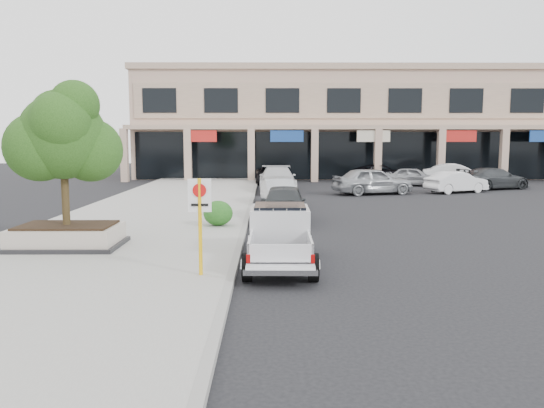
{
  "coord_description": "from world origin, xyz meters",
  "views": [
    {
      "loc": [
        -0.66,
        -14.87,
        3.35
      ],
      "look_at": [
        -0.55,
        1.5,
        1.35
      ],
      "focal_mm": 35.0,
      "sensor_mm": 36.0,
      "label": 1
    }
  ],
  "objects": [
    {
      "name": "curb_car_d",
      "position": [
        -0.46,
        25.16,
        0.69
      ],
      "size": [
        2.42,
        5.04,
        1.38
      ],
      "primitive_type": "imported",
      "rotation": [
        0.0,
        0.0,
        0.02
      ],
      "color": "black",
      "rests_on": "ground"
    },
    {
      "name": "strip_mall",
      "position": [
        8.0,
        33.93,
        4.75
      ],
      "size": [
        40.55,
        12.43,
        9.5
      ],
      "color": "tan",
      "rests_on": "ground"
    },
    {
      "name": "sidewalk",
      "position": [
        -5.5,
        6.0,
        0.07
      ],
      "size": [
        8.0,
        52.0,
        0.15
      ],
      "primitive_type": "cube",
      "color": "gray",
      "rests_on": "ground"
    },
    {
      "name": "lot_car_a",
      "position": [
        5.71,
        17.38,
        0.83
      ],
      "size": [
        5.2,
        3.1,
        1.66
      ],
      "primitive_type": "imported",
      "rotation": [
        0.0,
        0.0,
        1.82
      ],
      "color": "#96999E",
      "rests_on": "ground"
    },
    {
      "name": "lot_car_c",
      "position": [
        14.58,
        20.67,
        0.72
      ],
      "size": [
        5.39,
        3.6,
        1.45
      ],
      "primitive_type": "imported",
      "rotation": [
        0.0,
        0.0,
        1.92
      ],
      "color": "#2F3234",
      "rests_on": "ground"
    },
    {
      "name": "lot_car_f",
      "position": [
        12.99,
        23.28,
        0.79
      ],
      "size": [
        5.08,
        2.78,
        1.59
      ],
      "primitive_type": "imported",
      "rotation": [
        0.0,
        0.0,
        1.33
      ],
      "color": "silver",
      "rests_on": "ground"
    },
    {
      "name": "curb_car_c",
      "position": [
        -0.08,
        18.91,
        0.82
      ],
      "size": [
        2.36,
        5.66,
        1.63
      ],
      "primitive_type": "imported",
      "rotation": [
        0.0,
        0.0,
        0.01
      ],
      "color": "silver",
      "rests_on": "ground"
    },
    {
      "name": "curb_car_b",
      "position": [
        -0.11,
        11.63,
        0.68
      ],
      "size": [
        1.97,
        4.28,
        1.36
      ],
      "primitive_type": "imported",
      "rotation": [
        0.0,
        0.0,
        0.13
      ],
      "color": "#B0B3B8",
      "rests_on": "ground"
    },
    {
      "name": "pickup_truck",
      "position": [
        -0.35,
        -0.99,
        0.77
      ],
      "size": [
        1.89,
        4.9,
        1.53
      ],
      "primitive_type": null,
      "rotation": [
        0.0,
        0.0,
        -0.02
      ],
      "color": "silver",
      "rests_on": "ground"
    },
    {
      "name": "planter_tree",
      "position": [
        -6.55,
        0.95,
        3.41
      ],
      "size": [
        2.9,
        2.55,
        4.0
      ],
      "color": "#312313",
      "rests_on": "planter"
    },
    {
      "name": "lot_car_e",
      "position": [
        9.86,
        23.27,
        0.68
      ],
      "size": [
        4.29,
        2.9,
        1.35
      ],
      "primitive_type": "imported",
      "rotation": [
        0.0,
        0.0,
        1.21
      ],
      "color": "#93959A",
      "rests_on": "ground"
    },
    {
      "name": "lot_car_b",
      "position": [
        11.18,
        18.28,
        0.67
      ],
      "size": [
        4.32,
        2.94,
        1.35
      ],
      "primitive_type": "imported",
      "rotation": [
        0.0,
        0.0,
        1.98
      ],
      "color": "silver",
      "rests_on": "ground"
    },
    {
      "name": "hedge",
      "position": [
        -2.53,
        4.67,
        0.62
      ],
      "size": [
        1.1,
        0.99,
        0.93
      ],
      "primitive_type": "ellipsoid",
      "color": "#154A15",
      "rests_on": "sidewalk"
    },
    {
      "name": "lot_car_d",
      "position": [
        8.42,
        27.32,
        0.68
      ],
      "size": [
        5.27,
        3.3,
        1.36
      ],
      "primitive_type": "imported",
      "rotation": [
        0.0,
        0.0,
        1.34
      ],
      "color": "black",
      "rests_on": "ground"
    },
    {
      "name": "no_parking_sign",
      "position": [
        -2.27,
        -2.56,
        1.63
      ],
      "size": [
        0.55,
        0.09,
        2.3
      ],
      "color": "#F7B70D",
      "rests_on": "sidewalk"
    },
    {
      "name": "ground",
      "position": [
        0.0,
        0.0,
        0.0
      ],
      "size": [
        120.0,
        120.0,
        0.0
      ],
      "primitive_type": "plane",
      "color": "black",
      "rests_on": "ground"
    },
    {
      "name": "planter",
      "position": [
        -6.69,
        0.8,
        0.48
      ],
      "size": [
        3.2,
        2.2,
        0.68
      ],
      "color": "black",
      "rests_on": "sidewalk"
    },
    {
      "name": "curb",
      "position": [
        -1.55,
        6.0,
        0.07
      ],
      "size": [
        0.2,
        52.0,
        0.15
      ],
      "primitive_type": "cube",
      "color": "gray",
      "rests_on": "ground"
    },
    {
      "name": "curb_car_a",
      "position": [
        -0.03,
        6.62,
        0.75
      ],
      "size": [
        2.01,
        4.49,
        1.5
      ],
      "primitive_type": "imported",
      "rotation": [
        0.0,
        0.0,
        -0.05
      ],
      "color": "#303335",
      "rests_on": "ground"
    }
  ]
}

